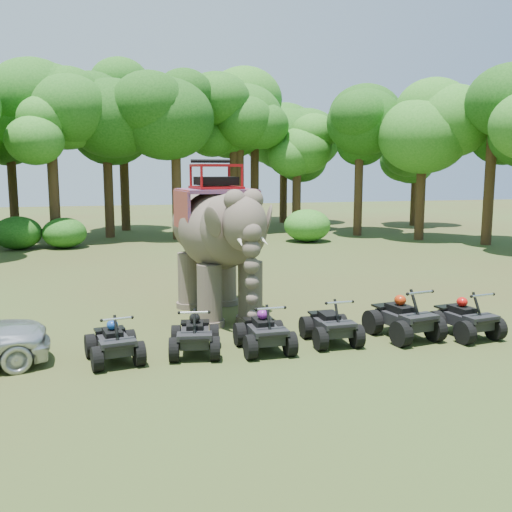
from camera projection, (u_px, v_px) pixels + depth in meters
The scene contains 24 objects.
ground at pixel (267, 333), 15.24m from camera, with size 110.00×110.00×0.00m, color #47381E.
elephant at pixel (218, 239), 16.82m from camera, with size 2.40×5.46×4.59m, color brown, non-canonical shape.
atv_0 at pixel (114, 337), 12.91m from camera, with size 1.14×1.56×1.15m, color black, non-canonical shape.
atv_1 at pixel (195, 330), 13.43m from camera, with size 1.16×1.58×1.17m, color black, non-canonical shape.
atv_2 at pixel (264, 326), 13.67m from camera, with size 1.19×1.63×1.21m, color black, non-canonical shape.
atv_3 at pixel (331, 319), 14.31m from camera, with size 1.18×1.61×1.19m, color black, non-canonical shape.
atv_4 at pixel (404, 312), 14.72m from camera, with size 1.33×1.83×1.35m, color black, non-canonical shape.
atv_5 at pixel (466, 313), 14.84m from camera, with size 1.23×1.69×1.25m, color black, non-canonical shape.
tree_0 at pixel (176, 160), 34.63m from camera, with size 6.75×6.75×9.65m, color #195114, non-canonical shape.
tree_1 at pixel (234, 164), 38.59m from camera, with size 6.51×6.51×9.30m, color #195114, non-canonical shape.
tree_2 at pixel (297, 179), 39.10m from camera, with size 5.11×5.11×7.30m, color #195114, non-canonical shape.
tree_3 at pixel (359, 171), 36.72m from camera, with size 5.83×5.83×8.33m, color #195114, non-canonical shape.
tree_4 at pixel (422, 166), 34.37m from camera, with size 6.26×6.26×8.94m, color #195114, non-canonical shape.
tree_5 at pixel (491, 162), 32.08m from camera, with size 6.57×6.57×9.39m, color #195114, non-canonical shape.
tree_31 at pixel (53, 174), 31.64m from camera, with size 5.61×5.61×8.02m, color #195114, non-canonical shape.
tree_32 at pixel (107, 162), 35.56m from camera, with size 6.62×6.62×9.46m, color #195114, non-canonical shape.
tree_33 at pixel (284, 160), 45.28m from camera, with size 7.00×7.00×9.99m, color #195114, non-canonical shape.
tree_34 at pixel (53, 164), 32.71m from camera, with size 6.44×6.44×9.21m, color #195114, non-canonical shape.
tree_36 at pixel (296, 177), 44.04m from camera, with size 5.13×5.13×7.33m, color #195114, non-canonical shape.
tree_37 at pixel (240, 172), 38.64m from camera, with size 5.75×5.75×8.21m, color #195114, non-canonical shape.
tree_38 at pixel (12, 170), 35.77m from camera, with size 5.97×5.97×8.53m, color #195114, non-canonical shape.
tree_40 at pixel (255, 160), 40.20m from camera, with size 6.89×6.89×9.85m, color #195114, non-canonical shape.
tree_41 at pixel (124, 154), 39.56m from camera, with size 7.45×7.45×10.64m, color #195114, non-canonical shape.
tree_42 at pixel (415, 179), 43.14m from camera, with size 4.92×4.92×7.02m, color #195114, non-canonical shape.
Camera 1 is at (-3.91, -14.22, 4.36)m, focal length 40.00 mm.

